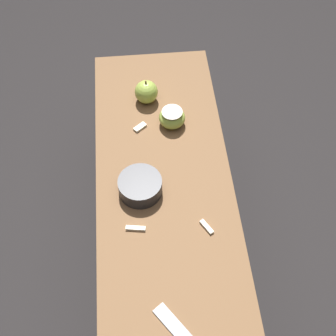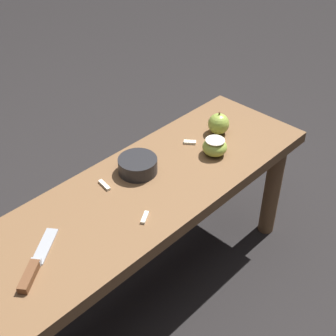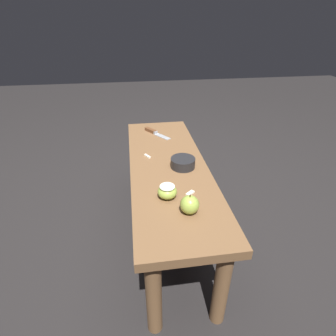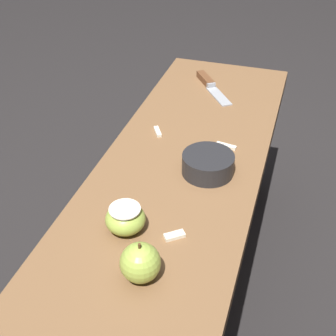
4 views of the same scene
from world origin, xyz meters
The scene contains 9 objects.
ground_plane centered at (0.00, 0.00, 0.00)m, with size 8.00×8.00×0.00m, color black.
wooden_bench centered at (0.00, 0.00, 0.39)m, with size 1.18×0.38×0.47m.
knife centered at (-0.41, -0.03, 0.47)m, with size 0.19×0.15×0.02m.
apple_whole centered at (0.37, 0.03, 0.50)m, with size 0.07×0.07×0.08m.
apple_cut centered at (0.27, -0.04, 0.50)m, with size 0.08×0.08×0.06m.
apple_slice_near_knife centered at (-0.09, 0.09, 0.47)m, with size 0.02×0.05×0.01m.
apple_slice_center centered at (-0.10, -0.10, 0.47)m, with size 0.05×0.03×0.01m.
apple_slice_near_bowl centered at (0.26, 0.06, 0.47)m, with size 0.04×0.04×0.01m.
bowl centered at (0.03, 0.07, 0.49)m, with size 0.12×0.12×0.05m.
Camera 2 is at (-0.73, -0.79, 1.35)m, focal length 50.00 mm.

